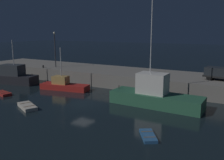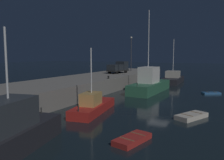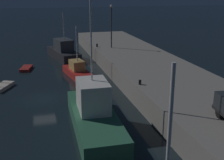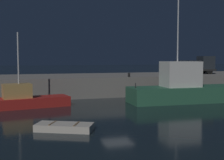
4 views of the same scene
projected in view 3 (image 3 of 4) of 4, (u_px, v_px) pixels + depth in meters
name	position (u px, v px, depth m)	size (l,w,h in m)	color
ground_plane	(43.00, 99.00, 33.19)	(320.00, 320.00, 0.00)	black
pier_quay	(162.00, 79.00, 36.39)	(67.03, 10.22, 2.35)	gray
fishing_trawler_red	(78.00, 72.00, 41.17)	(8.38, 3.70, 6.95)	red
fishing_boat_blue	(63.00, 52.00, 51.59)	(10.15, 5.09, 7.93)	#232328
fishing_boat_orange	(94.00, 114.00, 25.90)	(11.94, 3.89, 13.34)	#2D6647
dinghy_orange_near	(26.00, 68.00, 45.07)	(3.37, 2.03, 0.44)	#B22823
rowboat_white_mid	(2.00, 87.00, 36.63)	(3.89, 2.89, 0.49)	beige
lamp_post_west	(111.00, 23.00, 48.29)	(0.44, 0.44, 6.97)	#38383D
bollard_west	(97.00, 45.00, 50.11)	(0.28, 0.28, 0.51)	black
bollard_central	(140.00, 82.00, 30.63)	(0.28, 0.28, 0.48)	black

